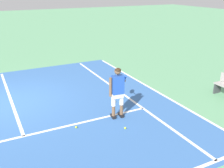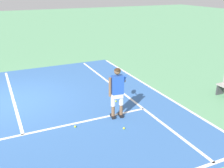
{
  "view_description": "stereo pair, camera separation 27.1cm",
  "coord_description": "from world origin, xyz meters",
  "px_view_note": "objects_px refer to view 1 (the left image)",
  "views": [
    {
      "loc": [
        -0.69,
        -9.66,
        4.12
      ],
      "look_at": [
        2.98,
        -2.38,
        1.05
      ],
      "focal_mm": 42.26,
      "sensor_mm": 36.0,
      "label": 1
    },
    {
      "loc": [
        -0.45,
        -9.77,
        4.12
      ],
      "look_at": [
        2.98,
        -2.38,
        1.05
      ],
      "focal_mm": 42.26,
      "sensor_mm": 36.0,
      "label": 2
    }
  ],
  "objects_px": {
    "tennis_ball_near_feet": "(115,101)",
    "tennis_ball_by_baseline": "(76,127)",
    "tennis_ball_mid_court": "(125,128)",
    "tennis_player": "(118,89)"
  },
  "relations": [
    {
      "from": "tennis_ball_near_feet",
      "to": "tennis_ball_by_baseline",
      "type": "distance_m",
      "value": 2.28
    },
    {
      "from": "tennis_ball_near_feet",
      "to": "tennis_ball_mid_court",
      "type": "distance_m",
      "value": 2.01
    },
    {
      "from": "tennis_ball_by_baseline",
      "to": "tennis_ball_mid_court",
      "type": "distance_m",
      "value": 1.5
    },
    {
      "from": "tennis_player",
      "to": "tennis_ball_near_feet",
      "type": "relative_size",
      "value": 25.95
    },
    {
      "from": "tennis_player",
      "to": "tennis_ball_mid_court",
      "type": "relative_size",
      "value": 25.95
    },
    {
      "from": "tennis_ball_near_feet",
      "to": "tennis_ball_mid_court",
      "type": "xyz_separation_m",
      "value": [
        -0.64,
        -1.9,
        0.0
      ]
    },
    {
      "from": "tennis_player",
      "to": "tennis_ball_by_baseline",
      "type": "height_order",
      "value": "tennis_player"
    },
    {
      "from": "tennis_ball_by_baseline",
      "to": "tennis_ball_mid_court",
      "type": "bearing_deg",
      "value": -28.95
    },
    {
      "from": "tennis_ball_mid_court",
      "to": "tennis_player",
      "type": "bearing_deg",
      "value": 78.97
    },
    {
      "from": "tennis_ball_by_baseline",
      "to": "tennis_ball_mid_court",
      "type": "relative_size",
      "value": 1.0
    }
  ]
}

